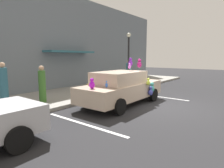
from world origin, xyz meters
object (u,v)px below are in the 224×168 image
plush_covered_car (122,87)px  street_lamp_post (129,54)px  teddy_bear_on_sidewalk (88,89)px  pedestrian_near_shopfront (42,85)px  pedestrian_by_lamp (4,88)px  pedestrian_walking_past (129,74)px

plush_covered_car → street_lamp_post: 4.41m
plush_covered_car → teddy_bear_on_sidewalk: (0.26, 2.45, -0.38)m
pedestrian_near_shopfront → pedestrian_by_lamp: (-1.59, 0.07, 0.09)m
pedestrian_by_lamp → pedestrian_walking_past: bearing=-1.7°
plush_covered_car → pedestrian_by_lamp: bearing=145.4°
street_lamp_post → pedestrian_by_lamp: bearing=174.1°
plush_covered_car → pedestrian_by_lamp: (-4.00, 2.76, 0.22)m
plush_covered_car → teddy_bear_on_sidewalk: plush_covered_car is taller
teddy_bear_on_sidewalk → pedestrian_by_lamp: size_ratio=0.32×
street_lamp_post → pedestrian_walking_past: 1.70m
teddy_bear_on_sidewalk → plush_covered_car: bearing=-96.0°
plush_covered_car → street_lamp_post: bearing=28.7°
teddy_bear_on_sidewalk → street_lamp_post: (3.35, -0.48, 1.97)m
teddy_bear_on_sidewalk → street_lamp_post: bearing=-8.2°
pedestrian_by_lamp → teddy_bear_on_sidewalk: bearing=-4.1°
plush_covered_car → pedestrian_near_shopfront: bearing=131.9°
plush_covered_car → pedestrian_by_lamp: plush_covered_car is taller
street_lamp_post → pedestrian_near_shopfront: 6.23m
teddy_bear_on_sidewalk → pedestrian_walking_past: size_ratio=0.32×
street_lamp_post → pedestrian_by_lamp: street_lamp_post is taller
plush_covered_car → teddy_bear_on_sidewalk: bearing=84.0°
plush_covered_car → pedestrian_near_shopfront: size_ratio=2.79×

